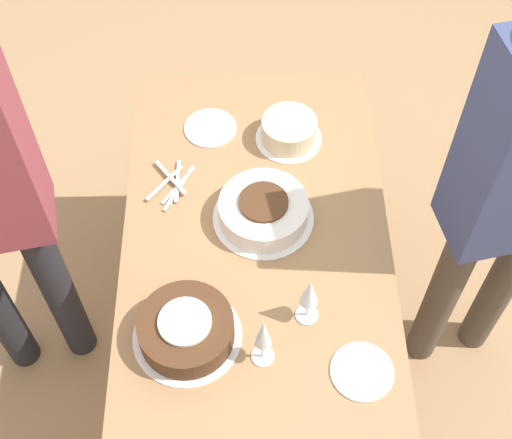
{
  "coord_description": "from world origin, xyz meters",
  "views": [
    {
      "loc": [
        1.23,
        -0.03,
        2.59
      ],
      "look_at": [
        0.0,
        0.0,
        0.81
      ],
      "focal_mm": 50.0,
      "sensor_mm": 36.0,
      "label": 1
    }
  ],
  "objects_px": {
    "cake_center_white": "(263,210)",
    "cake_back_decorated": "(289,131)",
    "wine_glass_far": "(263,335)",
    "wine_glass_near": "(309,294)",
    "cake_front_chocolate": "(186,330)"
  },
  "relations": [
    {
      "from": "wine_glass_far",
      "to": "wine_glass_near",
      "type": "bearing_deg",
      "value": 133.9
    },
    {
      "from": "cake_center_white",
      "to": "cake_back_decorated",
      "type": "bearing_deg",
      "value": 163.8
    },
    {
      "from": "cake_back_decorated",
      "to": "wine_glass_far",
      "type": "height_order",
      "value": "wine_glass_far"
    },
    {
      "from": "cake_center_white",
      "to": "wine_glass_near",
      "type": "distance_m",
      "value": 0.37
    },
    {
      "from": "cake_back_decorated",
      "to": "wine_glass_near",
      "type": "height_order",
      "value": "wine_glass_near"
    },
    {
      "from": "wine_glass_near",
      "to": "wine_glass_far",
      "type": "bearing_deg",
      "value": -46.1
    },
    {
      "from": "cake_back_decorated",
      "to": "wine_glass_near",
      "type": "xyz_separation_m",
      "value": [
        0.67,
        0.02,
        0.08
      ]
    },
    {
      "from": "cake_back_decorated",
      "to": "wine_glass_far",
      "type": "distance_m",
      "value": 0.8
    },
    {
      "from": "cake_center_white",
      "to": "wine_glass_far",
      "type": "xyz_separation_m",
      "value": [
        0.47,
        -0.01,
        0.1
      ]
    },
    {
      "from": "cake_back_decorated",
      "to": "cake_front_chocolate",
      "type": "bearing_deg",
      "value": -23.63
    },
    {
      "from": "cake_front_chocolate",
      "to": "cake_back_decorated",
      "type": "height_order",
      "value": "cake_front_chocolate"
    },
    {
      "from": "wine_glass_near",
      "to": "wine_glass_far",
      "type": "xyz_separation_m",
      "value": [
        0.12,
        -0.13,
        0.01
      ]
    },
    {
      "from": "cake_center_white",
      "to": "cake_back_decorated",
      "type": "distance_m",
      "value": 0.34
    },
    {
      "from": "cake_back_decorated",
      "to": "wine_glass_far",
      "type": "xyz_separation_m",
      "value": [
        0.79,
        -0.11,
        0.1
      ]
    },
    {
      "from": "cake_front_chocolate",
      "to": "wine_glass_far",
      "type": "height_order",
      "value": "wine_glass_far"
    }
  ]
}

